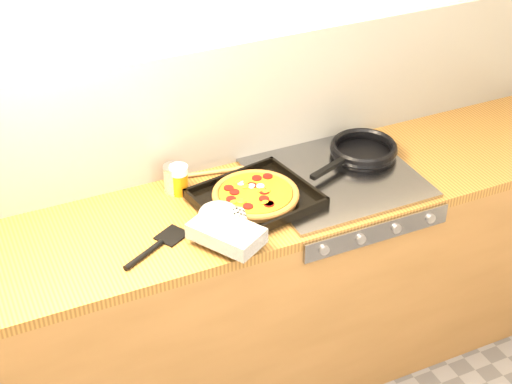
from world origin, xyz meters
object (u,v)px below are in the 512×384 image
frying_pan (363,150)px  juice_glass (179,180)px  tomato_can (174,179)px  pizza_on_tray (246,205)px

frying_pan → juice_glass: size_ratio=4.06×
frying_pan → juice_glass: 0.76m
frying_pan → tomato_can: (-0.76, 0.10, 0.02)m
pizza_on_tray → juice_glass: bearing=125.4°
frying_pan → tomato_can: bearing=172.9°
pizza_on_tray → tomato_can: (-0.18, 0.26, 0.01)m
frying_pan → juice_glass: juice_glass is taller
frying_pan → tomato_can: size_ratio=4.24×
tomato_can → juice_glass: size_ratio=0.96×
pizza_on_tray → frying_pan: pizza_on_tray is taller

